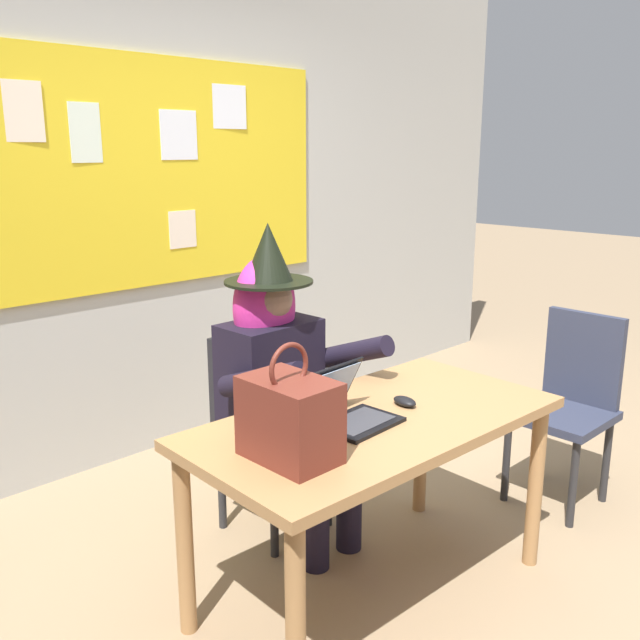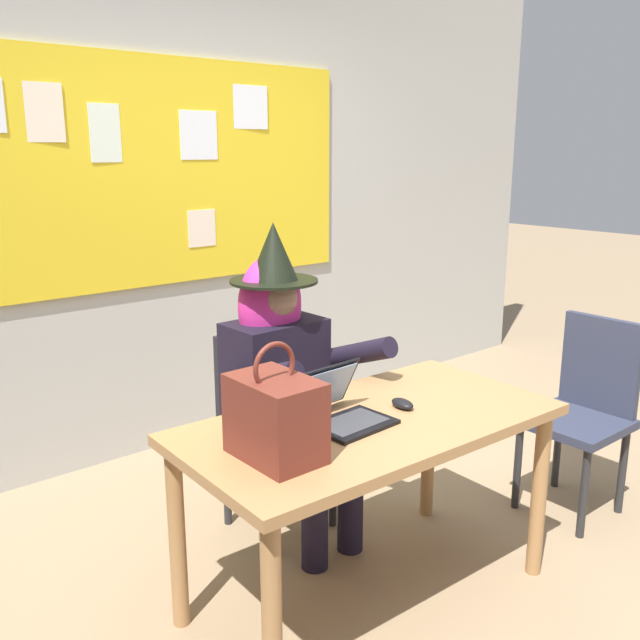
{
  "view_description": "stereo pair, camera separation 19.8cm",
  "coord_description": "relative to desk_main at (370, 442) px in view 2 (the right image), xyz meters",
  "views": [
    {
      "loc": [
        -1.92,
        -1.42,
        1.68
      ],
      "look_at": [
        -0.09,
        0.42,
        1.03
      ],
      "focal_mm": 38.89,
      "sensor_mm": 36.0,
      "label": 1
    },
    {
      "loc": [
        -1.78,
        -1.56,
        1.68
      ],
      "look_at": [
        -0.09,
        0.42,
        1.03
      ],
      "focal_mm": 38.89,
      "sensor_mm": 36.0,
      "label": 2
    }
  ],
  "objects": [
    {
      "name": "handbag",
      "position": [
        -0.45,
        -0.04,
        0.23
      ],
      "size": [
        0.2,
        0.3,
        0.38
      ],
      "rotation": [
        0.0,
        0.0,
        0.21
      ],
      "color": "maroon",
      "rests_on": "desk_main"
    },
    {
      "name": "chair_extra_corner",
      "position": [
        1.27,
        -0.14,
        -0.12
      ],
      "size": [
        0.42,
        0.42,
        0.91
      ],
      "rotation": [
        0.0,
        0.0,
        3.13
      ],
      "color": "#2D3347",
      "rests_on": "ground"
    },
    {
      "name": "computer_mouse",
      "position": [
        0.16,
        -0.0,
        0.11
      ],
      "size": [
        0.07,
        0.11,
        0.03
      ],
      "primitive_type": "ellipsoid",
      "rotation": [
        0.0,
        0.0,
        -0.12
      ],
      "color": "black",
      "rests_on": "desk_main"
    },
    {
      "name": "wall_back_bulletin",
      "position": [
        0.13,
        1.81,
        0.86
      ],
      "size": [
        6.47,
        2.0,
        2.97
      ],
      "color": "#B2B2AD",
      "rests_on": "ground"
    },
    {
      "name": "chair_at_desk",
      "position": [
        0.06,
        0.72,
        -0.14
      ],
      "size": [
        0.44,
        0.44,
        0.89
      ],
      "rotation": [
        0.0,
        0.0,
        -1.52
      ],
      "color": "black",
      "rests_on": "ground"
    },
    {
      "name": "ground_plane",
      "position": [
        0.13,
        -0.1,
        -0.64
      ],
      "size": [
        24.0,
        24.0,
        0.0
      ],
      "primitive_type": "plane",
      "color": "#937A5B"
    },
    {
      "name": "laptop",
      "position": [
        -0.1,
        0.05,
        0.14
      ],
      "size": [
        0.3,
        0.31,
        0.2
      ],
      "rotation": [
        0.0,
        0.0,
        0.05
      ],
      "color": "black",
      "rests_on": "desk_main"
    },
    {
      "name": "person_costumed",
      "position": [
        0.06,
        0.6,
        0.13
      ],
      "size": [
        0.6,
        0.65,
        1.38
      ],
      "rotation": [
        0.0,
        0.0,
        -1.56
      ],
      "color": "black",
      "rests_on": "ground"
    },
    {
      "name": "desk_main",
      "position": [
        0.0,
        0.0,
        0.0
      ],
      "size": [
        1.42,
        0.77,
        0.73
      ],
      "rotation": [
        0.0,
        0.0,
        -0.04
      ],
      "color": "#A37547",
      "rests_on": "ground"
    }
  ]
}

